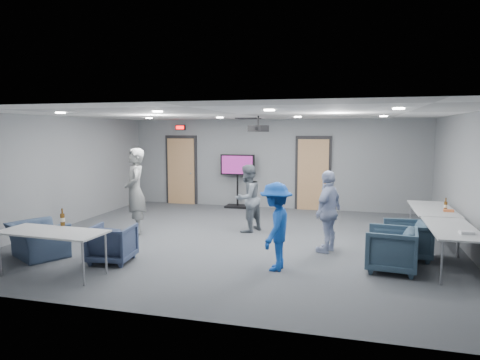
% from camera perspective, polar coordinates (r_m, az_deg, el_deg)
% --- Properties ---
extents(floor, '(9.00, 9.00, 0.00)m').
position_cam_1_polar(floor, '(9.39, -0.11, -7.91)').
color(floor, '#3E4247').
rests_on(floor, ground).
extents(ceiling, '(9.00, 9.00, 0.00)m').
position_cam_1_polar(ceiling, '(9.09, -0.11, 8.79)').
color(ceiling, white).
rests_on(ceiling, wall_back).
extents(wall_back, '(9.00, 0.02, 2.70)m').
position_cam_1_polar(wall_back, '(13.03, 4.49, 2.18)').
color(wall_back, slate).
rests_on(wall_back, floor).
extents(wall_front, '(9.00, 0.02, 2.70)m').
position_cam_1_polar(wall_front, '(5.42, -11.24, -4.19)').
color(wall_front, slate).
rests_on(wall_front, floor).
extents(wall_left, '(0.02, 8.00, 2.70)m').
position_cam_1_polar(wall_left, '(11.19, -22.95, 0.94)').
color(wall_left, slate).
rests_on(wall_left, floor).
extents(wall_right, '(0.02, 8.00, 2.70)m').
position_cam_1_polar(wall_right, '(9.08, 28.47, -0.54)').
color(wall_right, slate).
rests_on(wall_right, floor).
extents(door_left, '(1.06, 0.17, 2.24)m').
position_cam_1_polar(door_left, '(13.87, -7.83, 1.24)').
color(door_left, black).
rests_on(door_left, wall_back).
extents(door_right, '(1.06, 0.17, 2.24)m').
position_cam_1_polar(door_right, '(12.85, 9.71, 0.77)').
color(door_right, black).
rests_on(door_right, wall_back).
extents(exit_sign, '(0.32, 0.08, 0.16)m').
position_cam_1_polar(exit_sign, '(13.80, -7.95, 6.95)').
color(exit_sign, black).
rests_on(exit_sign, wall_back).
extents(hvac_diffuser, '(0.60, 0.60, 0.03)m').
position_cam_1_polar(hvac_diffuser, '(11.93, 1.10, 8.20)').
color(hvac_diffuser, black).
rests_on(hvac_diffuser, ceiling).
extents(downlights, '(6.18, 3.78, 0.02)m').
position_cam_1_polar(downlights, '(9.09, -0.11, 8.70)').
color(downlights, white).
rests_on(downlights, ceiling).
extents(person_a, '(0.77, 0.85, 1.96)m').
position_cam_1_polar(person_a, '(10.00, -13.81, -1.48)').
color(person_a, gray).
rests_on(person_a, floor).
extents(person_b, '(0.85, 0.94, 1.57)m').
position_cam_1_polar(person_b, '(9.95, 0.99, -2.45)').
color(person_b, slate).
rests_on(person_b, floor).
extents(person_c, '(0.71, 1.01, 1.60)m').
position_cam_1_polar(person_c, '(8.47, 11.70, -4.12)').
color(person_c, '#A8B5D9').
rests_on(person_c, floor).
extents(person_d, '(0.60, 0.99, 1.49)m').
position_cam_1_polar(person_d, '(7.27, 4.79, -6.18)').
color(person_d, '#1A4BAD').
rests_on(person_d, floor).
extents(chair_right_b, '(0.83, 0.81, 0.70)m').
position_cam_1_polar(chair_right_b, '(8.52, 21.35, -7.45)').
color(chair_right_b, '#334758').
rests_on(chair_right_b, floor).
extents(chair_right_c, '(0.90, 0.88, 0.74)m').
position_cam_1_polar(chair_right_c, '(7.69, 19.49, -8.72)').
color(chair_right_c, '#354A5C').
rests_on(chair_right_c, floor).
extents(chair_front_a, '(0.81, 0.83, 0.68)m').
position_cam_1_polar(chair_front_a, '(8.09, -16.67, -8.10)').
color(chair_front_a, '#37425F').
rests_on(chair_front_a, floor).
extents(chair_front_b, '(1.30, 1.25, 0.65)m').
position_cam_1_polar(chair_front_b, '(8.88, -25.35, -7.25)').
color(chair_front_b, '#3A4A64').
rests_on(chair_front_b, floor).
extents(table_right_a, '(0.80, 1.93, 0.73)m').
position_cam_1_polar(table_right_a, '(9.90, 24.30, -3.66)').
color(table_right_a, silver).
rests_on(table_right_a, floor).
extents(table_right_b, '(0.75, 1.79, 0.73)m').
position_cam_1_polar(table_right_b, '(8.07, 26.45, -6.03)').
color(table_right_b, silver).
rests_on(table_right_b, floor).
extents(table_front_left, '(1.80, 0.81, 0.73)m').
position_cam_1_polar(table_front_left, '(7.64, -23.77, -6.59)').
color(table_front_left, silver).
rests_on(table_front_left, floor).
extents(bottle_front, '(0.08, 0.08, 0.30)m').
position_cam_1_polar(bottle_front, '(7.96, -22.59, -4.86)').
color(bottle_front, '#58360F').
rests_on(bottle_front, table_front_left).
extents(bottle_right, '(0.07, 0.07, 0.26)m').
position_cam_1_polar(bottle_right, '(9.68, 25.72, -3.13)').
color(bottle_right, '#58360F').
rests_on(bottle_right, table_right_a).
extents(snack_box, '(0.21, 0.15, 0.04)m').
position_cam_1_polar(snack_box, '(9.60, 26.05, -3.68)').
color(snack_box, '#CB6432').
rests_on(snack_box, table_right_a).
extents(wrapper, '(0.21, 0.15, 0.05)m').
position_cam_1_polar(wrapper, '(7.69, 27.98, -6.20)').
color(wrapper, silver).
rests_on(wrapper, table_right_b).
extents(tv_stand, '(1.06, 0.51, 1.63)m').
position_cam_1_polar(tv_stand, '(13.06, -0.34, 0.33)').
color(tv_stand, black).
rests_on(tv_stand, floor).
extents(projector, '(0.48, 0.45, 0.37)m').
position_cam_1_polar(projector, '(9.83, 2.45, 6.89)').
color(projector, black).
rests_on(projector, ceiling).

